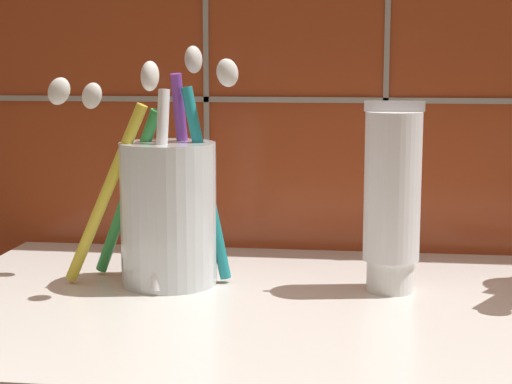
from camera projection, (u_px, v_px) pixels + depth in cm
name	position (u px, v px, depth cm)	size (l,w,h in cm)	color
sink_counter	(364.00, 317.00, 62.71)	(65.90, 35.84, 2.00)	silver
tile_wall_backsplash	(369.00, 44.00, 77.39)	(75.90, 1.72, 42.23)	#933819
toothbrush_cup	(168.00, 207.00, 67.48)	(15.24, 9.23, 18.92)	silver
toothpaste_tube	(393.00, 198.00, 65.05)	(4.53, 4.31, 14.65)	white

